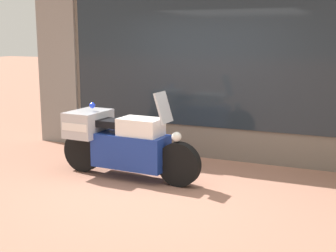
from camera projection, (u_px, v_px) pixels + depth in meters
The scene contains 4 objects.
ground_plane at pixel (164, 189), 6.39m from camera, with size 60.00×60.00×0.00m, color #9E6B56.
shop_building at pixel (190, 45), 7.98m from camera, with size 6.94×0.55×3.80m.
window_display at pixel (232, 131), 7.98m from camera, with size 5.64×0.30×1.95m.
paramedic_motorcycle at pixel (120, 141), 6.86m from camera, with size 2.26×0.72×1.31m.
Camera 1 is at (2.52, -5.56, 2.08)m, focal length 50.00 mm.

